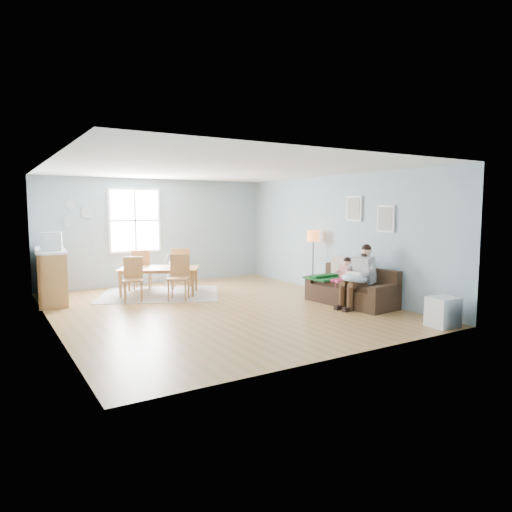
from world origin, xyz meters
TOP-DOWN VIEW (x-y plane):
  - room at (0.00, 0.00)m, footprint 8.40×9.40m
  - window at (-0.60, 3.46)m, footprint 1.32×0.08m
  - pictures at (2.97, -1.05)m, footprint 0.05×1.34m
  - wall_plates at (-2.00, 3.47)m, footprint 0.67×0.02m
  - sofa at (2.50, -1.09)m, footprint 0.99×1.94m
  - green_throw at (2.37, -0.48)m, footprint 0.88×0.71m
  - beige_pillow at (2.65, -0.59)m, footprint 0.21×0.48m
  - father at (2.41, -1.37)m, footprint 0.92×0.47m
  - nursing_pillow at (2.27, -1.38)m, footprint 0.53×0.52m
  - infant at (2.27, -1.35)m, footprint 0.20×0.35m
  - toddler at (2.42, -0.92)m, footprint 0.50×0.27m
  - floor_lamp at (2.74, 0.51)m, footprint 0.29×0.29m
  - storage_cube at (2.53, -3.20)m, footprint 0.47×0.43m
  - rug at (-0.51, 1.97)m, footprint 3.21×2.90m
  - dining_table at (-0.51, 1.97)m, footprint 2.00×1.70m
  - chair_sw at (-1.22, 1.59)m, footprint 0.53×0.53m
  - chair_se at (-0.35, 1.19)m, footprint 0.61×0.61m
  - chair_nw at (-0.67, 2.76)m, footprint 0.58×0.58m
  - chair_ne at (0.18, 2.36)m, footprint 0.62×0.62m
  - counter at (-2.70, 2.50)m, footprint 0.76×2.01m
  - monitor at (-2.72, 2.13)m, footprint 0.46×0.44m
  - baby_swing at (0.31, 3.10)m, footprint 0.84×0.86m

SIDE VIEW (x-z plane):
  - rug at x=-0.51m, z-range 0.00..0.01m
  - storage_cube at x=2.53m, z-range 0.00..0.50m
  - sofa at x=2.50m, z-range -0.11..0.64m
  - dining_table at x=-0.51m, z-range 0.00..0.62m
  - baby_swing at x=0.31m, z-range -0.04..0.78m
  - green_throw at x=2.37m, z-range 0.46..0.50m
  - chair_sw at x=-1.22m, z-range 0.06..0.99m
  - chair_nw at x=-0.67m, z-range 0.07..1.04m
  - chair_se at x=-0.35m, z-range 0.07..1.04m
  - counter at x=-2.70m, z-range 0.01..1.11m
  - chair_ne at x=0.18m, z-range 0.08..1.08m
  - nursing_pillow at x=2.27m, z-range 0.49..0.69m
  - toddler at x=2.42m, z-range 0.26..1.03m
  - father at x=2.41m, z-range 0.04..1.28m
  - infant at x=2.27m, z-range 0.60..0.73m
  - beige_pillow at x=2.65m, z-range 0.46..0.93m
  - floor_lamp at x=2.74m, z-range 0.47..1.91m
  - monitor at x=-2.72m, z-range 1.10..1.48m
  - window at x=-0.60m, z-range 0.84..2.46m
  - wall_plates at x=-2.00m, z-range 1.50..2.16m
  - pictures at x=2.97m, z-range 1.48..2.22m
  - room at x=0.00m, z-range 0.47..4.37m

